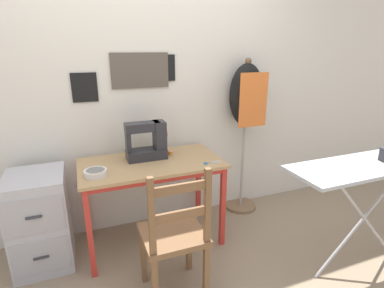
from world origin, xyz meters
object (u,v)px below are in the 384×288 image
(scissors, at_px, (210,163))
(thread_spool_near_machine, at_px, (170,153))
(wooden_chair, at_px, (174,236))
(filing_cabinet, at_px, (41,220))
(ironing_board, at_px, (374,168))
(fabric_bowl, at_px, (96,173))
(sewing_machine, at_px, (148,141))
(dress_form, at_px, (246,103))

(scissors, bearing_deg, thread_spool_near_machine, 128.78)
(wooden_chair, height_order, filing_cabinet, wooden_chair)
(thread_spool_near_machine, relative_size, filing_cabinet, 0.06)
(scissors, relative_size, ironing_board, 0.12)
(fabric_bowl, xyz_separation_m, thread_spool_near_machine, (0.63, 0.22, -0.01))
(scissors, distance_m, thread_spool_near_machine, 0.37)
(filing_cabinet, bearing_deg, wooden_chair, -38.90)
(scissors, relative_size, wooden_chair, 0.16)
(fabric_bowl, relative_size, thread_spool_near_machine, 3.66)
(thread_spool_near_machine, xyz_separation_m, wooden_chair, (-0.21, -0.73, -0.30))
(scissors, bearing_deg, filing_cabinet, 169.56)
(scissors, height_order, filing_cabinet, scissors)
(sewing_machine, xyz_separation_m, scissors, (0.42, -0.28, -0.14))
(sewing_machine, height_order, filing_cabinet, sewing_machine)
(sewing_machine, relative_size, wooden_chair, 0.35)
(thread_spool_near_machine, bearing_deg, wooden_chair, -105.84)
(sewing_machine, xyz_separation_m, fabric_bowl, (-0.44, -0.21, -0.12))
(wooden_chair, bearing_deg, sewing_machine, 88.31)
(fabric_bowl, xyz_separation_m, scissors, (0.86, -0.07, -0.02))
(filing_cabinet, distance_m, dress_form, 1.99)
(wooden_chair, xyz_separation_m, dress_form, (1.00, 0.86, 0.65))
(ironing_board, bearing_deg, scissors, 144.60)
(thread_spool_near_machine, xyz_separation_m, dress_form, (0.80, 0.13, 0.35))
(filing_cabinet, bearing_deg, sewing_machine, 3.05)
(fabric_bowl, bearing_deg, sewing_machine, 26.03)
(dress_form, bearing_deg, ironing_board, -70.65)
(wooden_chair, xyz_separation_m, filing_cabinet, (-0.84, 0.68, -0.09))
(dress_form, bearing_deg, scissors, -143.06)
(scissors, xyz_separation_m, thread_spool_near_machine, (-0.23, 0.29, 0.02))
(fabric_bowl, bearing_deg, thread_spool_near_machine, 19.70)
(fabric_bowl, height_order, dress_form, dress_form)
(fabric_bowl, xyz_separation_m, filing_cabinet, (-0.42, 0.17, -0.39))
(sewing_machine, relative_size, ironing_board, 0.26)
(dress_form, relative_size, ironing_board, 1.17)
(fabric_bowl, distance_m, scissors, 0.86)
(thread_spool_near_machine, relative_size, ironing_board, 0.03)
(sewing_machine, height_order, thread_spool_near_machine, sewing_machine)
(scissors, height_order, dress_form, dress_form)
(thread_spool_near_machine, bearing_deg, fabric_bowl, -160.30)
(sewing_machine, relative_size, dress_form, 0.22)
(sewing_machine, bearing_deg, fabric_bowl, -153.97)
(sewing_machine, distance_m, fabric_bowl, 0.50)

